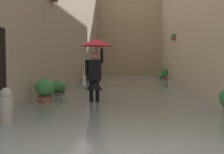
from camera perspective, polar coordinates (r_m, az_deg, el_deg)
The scene contains 10 objects.
ground_plane at distance 15.05m, azimuth 2.93°, elevation -2.36°, with size 60.00×60.00×0.00m, color gray.
flood_water at distance 15.04m, azimuth 2.93°, elevation -1.94°, with size 6.39×29.51×0.22m, color slate.
building_facade_far at distance 27.77m, azimuth 3.41°, elevation 8.69°, with size 9.19×1.80×8.27m, color tan.
person_wading at distance 8.84m, azimuth -3.24°, elevation 3.53°, with size 1.00×1.00×2.16m.
potted_plant_mid_right at distance 9.04m, azimuth -12.68°, elevation -2.77°, with size 0.58×0.58×0.91m.
potted_plant_far_left at distance 19.03m, azimuth 10.11°, elevation 0.33°, with size 0.40×0.40×0.98m.
potted_plant_far_right at distance 10.70m, azimuth -10.10°, elevation -2.36°, with size 0.52×0.52×0.73m.
potted_plant_near_right at distance 17.56m, azimuth -4.62°, elevation -0.14°, with size 0.62×0.62×0.75m.
potted_plant_near_left at distance 20.71m, azimuth 9.56°, elevation 0.08°, with size 0.46×0.46×0.61m.
mooring_bollard at distance 6.25m, azimuth -19.58°, elevation -6.08°, with size 0.27×0.27×0.91m.
Camera 1 is at (-0.26, 3.23, 1.43)m, focal length 47.71 mm.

